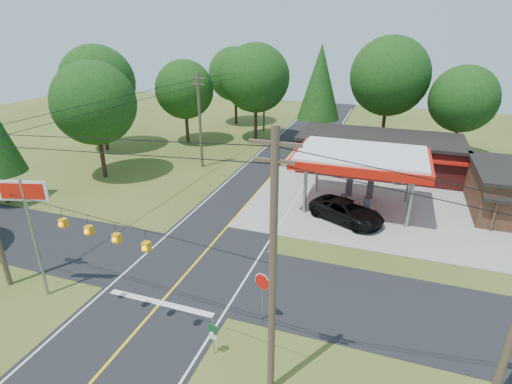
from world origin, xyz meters
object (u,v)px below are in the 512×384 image
(gas_canopy, at_px, (361,159))
(suv_car, at_px, (347,211))
(sedan_car, at_px, (396,173))
(octagonal_stop_sign, at_px, (262,285))
(big_stop_sign, at_px, (27,211))

(gas_canopy, bearing_deg, suv_car, -99.56)
(sedan_car, height_order, octagonal_stop_sign, octagonal_stop_sign)
(sedan_car, height_order, big_stop_sign, big_stop_sign)
(big_stop_sign, bearing_deg, gas_canopy, 49.10)
(suv_car, bearing_deg, sedan_car, 8.63)
(gas_canopy, distance_m, suv_car, 4.57)
(suv_car, relative_size, octagonal_stop_sign, 2.04)
(sedan_car, distance_m, big_stop_sign, 32.33)
(gas_canopy, relative_size, octagonal_stop_sign, 3.65)
(sedan_car, bearing_deg, gas_canopy, -123.71)
(suv_car, distance_m, sedan_car, 11.51)
(big_stop_sign, bearing_deg, sedan_car, 54.43)
(gas_canopy, height_order, octagonal_stop_sign, gas_canopy)
(gas_canopy, xyz_separation_m, big_stop_sign, (-15.60, -18.01, 1.08))
(gas_canopy, relative_size, suv_car, 1.79)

